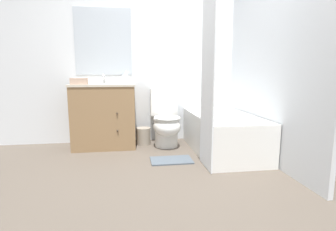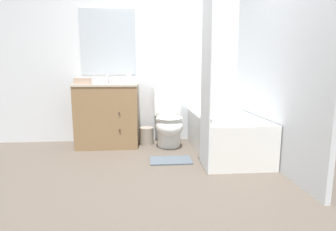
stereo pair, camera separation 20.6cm
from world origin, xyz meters
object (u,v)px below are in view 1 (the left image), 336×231
Objects in this scene: soap_dispenser at (126,77)px; bath_towel_folded at (226,120)px; bathtub at (222,133)px; wastebasket at (143,136)px; vanity_cabinet at (104,115)px; sink_faucet at (104,81)px; toilet at (166,122)px; tissue_box at (125,80)px; hand_towel_folded at (79,81)px; bath_mat at (171,160)px.

soap_dispenser is 1.54m from bath_towel_folded.
wastebasket is at bearing 154.23° from bathtub.
bathtub is at bearing -25.77° from wastebasket.
vanity_cabinet is 1.63m from bathtub.
sink_faucet is 1.06m from toilet.
vanity_cabinet is at bearing -153.38° from tissue_box.
tissue_box is 1.64m from bath_towel_folded.
sink_faucet is 0.58× the size of wastebasket.
bath_towel_folded is (-0.17, -0.55, 0.28)m from bathtub.
wastebasket is at bearing 2.58° from soap_dispenser.
wastebasket is 1.16m from hand_towel_folded.
bathtub is (0.70, -0.38, -0.10)m from toilet.
bath_mat is (-0.03, -0.67, -0.34)m from toilet.
sink_faucet is 0.69× the size of hand_towel_folded.
wastebasket is 0.74× the size of bath_towel_folded.
sink_faucet is at bearing 171.79° from tissue_box.
hand_towel_folded is (-0.60, -0.17, -0.04)m from soap_dispenser.
tissue_box reaches higher than bath_towel_folded.
wastebasket reaches higher than bath_mat.
tissue_box is (0.29, 0.15, 0.48)m from vanity_cabinet.
sink_faucet is 0.36m from soap_dispenser.
vanity_cabinet reaches higher than bath_towel_folded.
vanity_cabinet is at bearing 29.31° from hand_towel_folded.
hand_towel_folded is 0.42× the size of bath_mat.
soap_dispenser is at bearing -81.16° from tissue_box.
tissue_box reaches higher than vanity_cabinet.
wastebasket is (0.54, 0.02, -0.33)m from vanity_cabinet.
vanity_cabinet is at bearing -177.33° from soap_dispenser.
sink_faucet reaches higher than bath_towel_folded.
vanity_cabinet reaches higher than toilet.
bath_mat is at bearing -69.77° from wastebasket.
wastebasket is at bearing 110.23° from bath_mat.
tissue_box is at bearing -8.21° from sink_faucet.
bath_mat is at bearing -48.67° from sink_faucet.
toilet is 0.83m from soap_dispenser.
toilet is at bearing -5.46° from vanity_cabinet.
vanity_cabinet is 4.27× the size of hand_towel_folded.
bathtub is 7.83× the size of soap_dispenser.
bathtub is at bearing -22.78° from sink_faucet.
bath_towel_folded reaches higher than bath_mat.
toilet is at bearing 151.25° from bathtub.
vanity_cabinet reaches higher than wastebasket.
wastebasket is (-1.01, 0.49, -0.13)m from bathtub.
toilet is at bearing -10.03° from soap_dispenser.
bathtub is 1.13m from wastebasket.
toilet is 0.80m from bathtub.
vanity_cabinet is 3.60× the size of wastebasket.
bathtub is at bearing -25.81° from tissue_box.
wastebasket is at bearing 161.35° from toilet.
wastebasket is at bearing 2.63° from vanity_cabinet.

